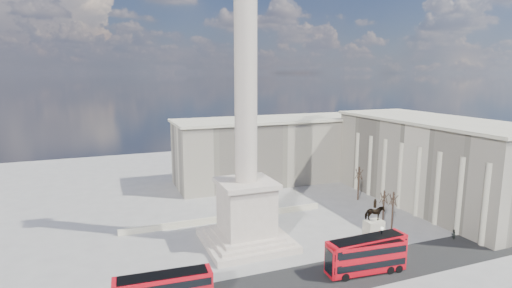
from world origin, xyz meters
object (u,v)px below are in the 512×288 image
Objects in this scene: equestrian_statue at (374,229)px; pedestrian_standing at (453,234)px; victorian_lamp at (381,243)px; red_bus_c at (366,257)px; nelsons_column at (246,168)px; red_bus_b at (367,253)px; pedestrian_crossing at (367,241)px; pedestrian_walking at (405,243)px.

pedestrian_standing is at bearing -13.17° from equestrian_statue.
red_bus_c is at bearing -163.97° from victorian_lamp.
red_bus_b is at bearing -49.70° from nelsons_column.
red_bus_b reaches higher than pedestrian_standing.
equestrian_statue is 14.64m from pedestrian_standing.
equestrian_statue is at bearing -118.23° from pedestrian_crossing.
equestrian_statue is 4.55× the size of pedestrian_standing.
red_bus_c is at bearing -162.70° from pedestrian_walking.
nelsons_column is 23.35m from pedestrian_crossing.
victorian_lamp is 7.88m from equestrian_statue.
victorian_lamp is at bearing 4.50° from red_bus_b.
pedestrian_crossing is at bearing 143.81° from pedestrian_walking.
pedestrian_standing is (10.29, -0.04, -0.01)m from pedestrian_walking.
nelsons_column is at bearing 132.84° from red_bus_c.
pedestrian_crossing is (5.85, 7.59, -1.69)m from red_bus_c.
pedestrian_standing is (21.30, 4.37, -1.61)m from red_bus_c.
victorian_lamp is 3.88× the size of pedestrian_crossing.
red_bus_b reaches higher than pedestrian_crossing.
equestrian_statue is at bearing 135.15° from pedestrian_walking.
pedestrian_walking is at bearing -153.41° from pedestrian_crossing.
nelsons_column is at bearing 149.33° from pedestrian_walking.
nelsons_column is 28.64m from pedestrian_walking.
equestrian_statue is 4.47× the size of pedestrian_walking.
equestrian_statue reaches higher than pedestrian_walking.
nelsons_column is at bearing 136.09° from victorian_lamp.
pedestrian_walking reaches higher than pedestrian_standing.
pedestrian_standing is at bearing 8.75° from red_bus_b.
nelsons_column reaches higher than pedestrian_standing.
equestrian_statue is 5.37m from pedestrian_walking.
pedestrian_walking is 10.29m from pedestrian_standing.
victorian_lamp is at bearing 21.05° from red_bus_c.
red_bus_c is at bearing 110.67° from pedestrian_crossing.
pedestrian_crossing is at bearing -15.71° from pedestrian_standing.
red_bus_b is (12.90, -15.22, -10.28)m from nelsons_column.
victorian_lamp is 8.97m from pedestrian_walking.
nelsons_column is 28.70× the size of pedestrian_standing.
red_bus_b is 7.07× the size of pedestrian_walking.
red_bus_c is (12.32, -15.87, -10.44)m from nelsons_column.
equestrian_statue is at bearing -22.81° from nelsons_column.
victorian_lamp is at bearing -120.37° from equestrian_statue.
nelsons_column is 23.47m from victorian_lamp.
red_bus_b is 7.18× the size of pedestrian_standing.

